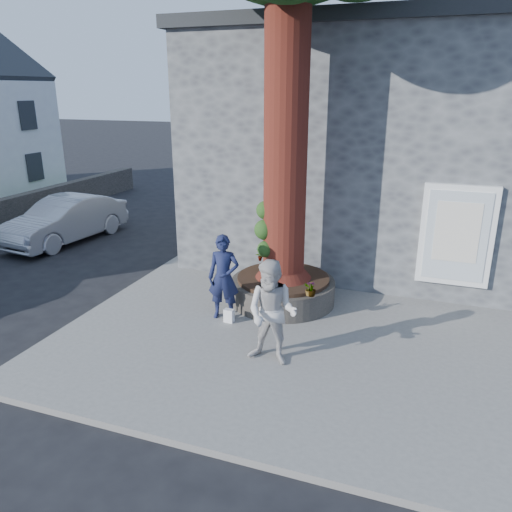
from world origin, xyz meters
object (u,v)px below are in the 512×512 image
(car_silver, at_px, (65,220))
(man, at_px, (224,277))
(woman, at_px, (272,313))
(planter, at_px, (283,289))

(car_silver, bearing_deg, man, -21.50)
(man, bearing_deg, car_silver, 141.31)
(woman, distance_m, car_silver, 10.00)
(planter, relative_size, woman, 1.23)
(planter, xyz_separation_m, car_silver, (-8.03, 2.52, 0.30))
(planter, relative_size, car_silver, 0.53)
(woman, height_order, car_silver, woman)
(planter, distance_m, woman, 2.70)
(man, xyz_separation_m, woman, (1.49, -1.37, 0.04))
(man, height_order, car_silver, man)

